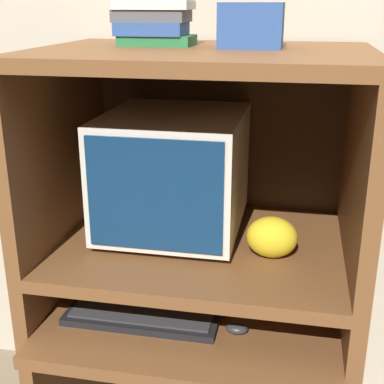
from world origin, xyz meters
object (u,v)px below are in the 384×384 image
at_px(crt_monitor, 174,171).
at_px(mouse, 237,328).
at_px(snack_bag, 272,237).
at_px(storage_box, 251,25).
at_px(book_stack, 154,23).
at_px(keyboard, 143,315).

distance_m(crt_monitor, mouse, 0.49).
bearing_deg(snack_bag, storage_box, 128.62).
distance_m(book_stack, storage_box, 0.27).
distance_m(crt_monitor, storage_box, 0.47).
bearing_deg(mouse, storage_box, 92.71).
bearing_deg(keyboard, book_stack, 93.86).
bearing_deg(keyboard, snack_bag, 18.46).
distance_m(keyboard, mouse, 0.27).
bearing_deg(crt_monitor, book_stack, 172.65).
xyz_separation_m(keyboard, snack_bag, (0.34, 0.11, 0.22)).
height_order(book_stack, storage_box, book_stack).
bearing_deg(snack_bag, mouse, -120.15).
relative_size(keyboard, book_stack, 1.99).
bearing_deg(mouse, snack_bag, 59.85).
xyz_separation_m(snack_bag, book_stack, (-0.36, 0.14, 0.55)).
distance_m(keyboard, storage_box, 0.84).
distance_m(crt_monitor, snack_bag, 0.36).
xyz_separation_m(crt_monitor, keyboard, (-0.04, -0.25, -0.35)).
distance_m(mouse, storage_box, 0.80).
bearing_deg(keyboard, storage_box, 41.07).
xyz_separation_m(crt_monitor, mouse, (0.23, -0.26, -0.35)).
height_order(mouse, book_stack, book_stack).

